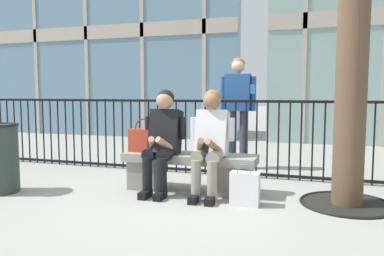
% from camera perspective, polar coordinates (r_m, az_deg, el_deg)
% --- Properties ---
extents(ground_plane, '(60.00, 60.00, 0.00)m').
position_cam_1_polar(ground_plane, '(4.55, -0.39, -9.55)').
color(ground_plane, '#9E9B93').
extents(stone_bench, '(1.60, 0.44, 0.45)m').
position_cam_1_polar(stone_bench, '(4.49, -0.39, -6.21)').
color(stone_bench, gray).
rests_on(stone_bench, ground).
extents(seated_person_with_phone, '(0.52, 0.66, 1.21)m').
position_cam_1_polar(seated_person_with_phone, '(4.41, -4.48, -1.45)').
color(seated_person_with_phone, black).
rests_on(seated_person_with_phone, ground).
extents(seated_person_companion, '(0.52, 0.66, 1.21)m').
position_cam_1_polar(seated_person_companion, '(4.23, 2.79, -1.73)').
color(seated_person_companion, gray).
rests_on(seated_person_companion, ground).
extents(handbag_on_bench, '(0.36, 0.17, 0.41)m').
position_cam_1_polar(handbag_on_bench, '(4.64, -7.26, -1.79)').
color(handbag_on_bench, '#B23823').
rests_on(handbag_on_bench, stone_bench).
extents(shopping_bag, '(0.30, 0.15, 0.45)m').
position_cam_1_polar(shopping_bag, '(3.98, 8.05, -9.08)').
color(shopping_bag, white).
rests_on(shopping_bag, ground).
extents(bystander_at_railing, '(0.55, 0.27, 1.71)m').
position_cam_1_polar(bystander_at_railing, '(5.78, 6.99, 3.63)').
color(bystander_at_railing, '#383D4C').
rests_on(bystander_at_railing, ground).
extents(plaza_railing, '(8.70, 0.04, 1.08)m').
position_cam_1_polar(plaza_railing, '(5.35, 2.78, -1.37)').
color(plaza_railing, black).
rests_on(plaza_railing, ground).
extents(trash_can, '(0.43, 0.43, 0.82)m').
position_cam_1_polar(trash_can, '(4.95, -27.16, -4.01)').
color(trash_can, '#2D3833').
rests_on(trash_can, ground).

